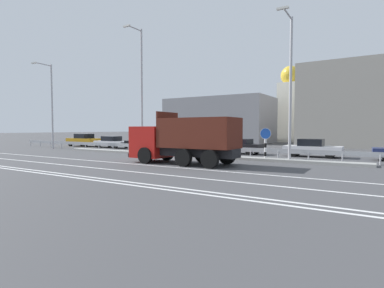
{
  "coord_description": "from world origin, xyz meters",
  "views": [
    {
      "loc": [
        13.2,
        -18.19,
        2.21
      ],
      "look_at": [
        2.15,
        -0.12,
        1.14
      ],
      "focal_mm": 28.0,
      "sensor_mm": 36.0,
      "label": 1
    }
  ],
  "objects_px": {
    "dump_truck": "(172,144)",
    "parked_car_4": "(240,146)",
    "parked_car_2": "(144,143)",
    "median_road_sign": "(265,143)",
    "parked_car_0": "(84,140)",
    "parked_car_1": "(112,142)",
    "street_lamp_2": "(290,82)",
    "parked_car_3": "(190,144)",
    "street_lamp_0": "(51,102)",
    "church_tower": "(290,105)",
    "street_lamp_1": "(141,87)",
    "parked_car_5": "(312,148)"
  },
  "relations": [
    {
      "from": "parked_car_2",
      "to": "church_tower",
      "type": "relative_size",
      "value": 0.29
    },
    {
      "from": "median_road_sign",
      "to": "parked_car_3",
      "type": "height_order",
      "value": "median_road_sign"
    },
    {
      "from": "street_lamp_1",
      "to": "street_lamp_2",
      "type": "bearing_deg",
      "value": -0.99
    },
    {
      "from": "parked_car_3",
      "to": "church_tower",
      "type": "bearing_deg",
      "value": -4.19
    },
    {
      "from": "median_road_sign",
      "to": "parked_car_0",
      "type": "relative_size",
      "value": 0.48
    },
    {
      "from": "parked_car_0",
      "to": "median_road_sign",
      "type": "bearing_deg",
      "value": -99.39
    },
    {
      "from": "church_tower",
      "to": "street_lamp_1",
      "type": "bearing_deg",
      "value": -99.62
    },
    {
      "from": "street_lamp_0",
      "to": "street_lamp_2",
      "type": "distance_m",
      "value": 25.85
    },
    {
      "from": "street_lamp_1",
      "to": "parked_car_3",
      "type": "distance_m",
      "value": 7.41
    },
    {
      "from": "street_lamp_1",
      "to": "street_lamp_2",
      "type": "xyz_separation_m",
      "value": [
        12.94,
        -0.22,
        -0.68
      ]
    },
    {
      "from": "street_lamp_0",
      "to": "parked_car_3",
      "type": "height_order",
      "value": "street_lamp_0"
    },
    {
      "from": "street_lamp_2",
      "to": "church_tower",
      "type": "bearing_deg",
      "value": 103.29
    },
    {
      "from": "parked_car_0",
      "to": "dump_truck",
      "type": "bearing_deg",
      "value": -113.17
    },
    {
      "from": "parked_car_2",
      "to": "median_road_sign",
      "type": "bearing_deg",
      "value": -107.48
    },
    {
      "from": "dump_truck",
      "to": "parked_car_3",
      "type": "distance_m",
      "value": 10.34
    },
    {
      "from": "street_lamp_1",
      "to": "parked_car_3",
      "type": "relative_size",
      "value": 2.3
    },
    {
      "from": "parked_car_5",
      "to": "church_tower",
      "type": "height_order",
      "value": "church_tower"
    },
    {
      "from": "parked_car_2",
      "to": "parked_car_5",
      "type": "xyz_separation_m",
      "value": [
        16.77,
        0.57,
        0.0
      ]
    },
    {
      "from": "dump_truck",
      "to": "median_road_sign",
      "type": "bearing_deg",
      "value": -46.7
    },
    {
      "from": "street_lamp_2",
      "to": "parked_car_2",
      "type": "bearing_deg",
      "value": 164.88
    },
    {
      "from": "parked_car_0",
      "to": "parked_car_1",
      "type": "distance_m",
      "value": 5.33
    },
    {
      "from": "street_lamp_2",
      "to": "church_tower",
      "type": "height_order",
      "value": "church_tower"
    },
    {
      "from": "street_lamp_2",
      "to": "parked_car_2",
      "type": "relative_size",
      "value": 2.39
    },
    {
      "from": "street_lamp_2",
      "to": "parked_car_1",
      "type": "bearing_deg",
      "value": 167.49
    },
    {
      "from": "street_lamp_1",
      "to": "parked_car_4",
      "type": "height_order",
      "value": "street_lamp_1"
    },
    {
      "from": "street_lamp_0",
      "to": "parked_car_2",
      "type": "height_order",
      "value": "street_lamp_0"
    },
    {
      "from": "street_lamp_2",
      "to": "parked_car_3",
      "type": "bearing_deg",
      "value": 155.05
    },
    {
      "from": "parked_car_1",
      "to": "parked_car_2",
      "type": "relative_size",
      "value": 1.23
    },
    {
      "from": "street_lamp_0",
      "to": "parked_car_0",
      "type": "distance_m",
      "value": 6.61
    },
    {
      "from": "dump_truck",
      "to": "parked_car_4",
      "type": "distance_m",
      "value": 9.05
    },
    {
      "from": "street_lamp_1",
      "to": "church_tower",
      "type": "height_order",
      "value": "church_tower"
    },
    {
      "from": "street_lamp_1",
      "to": "parked_car_3",
      "type": "xyz_separation_m",
      "value": [
        2.15,
        4.79,
        -5.22
      ]
    },
    {
      "from": "street_lamp_0",
      "to": "street_lamp_1",
      "type": "bearing_deg",
      "value": 0.71
    },
    {
      "from": "parked_car_4",
      "to": "parked_car_5",
      "type": "relative_size",
      "value": 0.96
    },
    {
      "from": "street_lamp_0",
      "to": "street_lamp_1",
      "type": "distance_m",
      "value": 12.94
    },
    {
      "from": "parked_car_0",
      "to": "parked_car_2",
      "type": "relative_size",
      "value": 1.2
    },
    {
      "from": "dump_truck",
      "to": "street_lamp_2",
      "type": "relative_size",
      "value": 0.76
    },
    {
      "from": "street_lamp_1",
      "to": "parked_car_1",
      "type": "bearing_deg",
      "value": 151.76
    },
    {
      "from": "parked_car_3",
      "to": "parked_car_5",
      "type": "height_order",
      "value": "parked_car_3"
    },
    {
      "from": "median_road_sign",
      "to": "parked_car_1",
      "type": "xyz_separation_m",
      "value": [
        -19.69,
        4.54,
        -0.53
      ]
    },
    {
      "from": "street_lamp_2",
      "to": "parked_car_4",
      "type": "distance_m",
      "value": 8.44
    },
    {
      "from": "parked_car_0",
      "to": "parked_car_2",
      "type": "height_order",
      "value": "parked_car_0"
    },
    {
      "from": "parked_car_1",
      "to": "church_tower",
      "type": "height_order",
      "value": "church_tower"
    },
    {
      "from": "parked_car_0",
      "to": "parked_car_1",
      "type": "height_order",
      "value": "parked_car_0"
    },
    {
      "from": "parked_car_2",
      "to": "parked_car_3",
      "type": "height_order",
      "value": "parked_car_3"
    },
    {
      "from": "parked_car_2",
      "to": "parked_car_4",
      "type": "relative_size",
      "value": 0.97
    },
    {
      "from": "dump_truck",
      "to": "street_lamp_2",
      "type": "height_order",
      "value": "street_lamp_2"
    },
    {
      "from": "parked_car_5",
      "to": "church_tower",
      "type": "bearing_deg",
      "value": -163.0
    },
    {
      "from": "church_tower",
      "to": "street_lamp_0",
      "type": "bearing_deg",
      "value": -119.83
    },
    {
      "from": "street_lamp_2",
      "to": "parked_car_2",
      "type": "xyz_separation_m",
      "value": [
        -16.15,
        4.36,
        -4.56
      ]
    }
  ]
}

